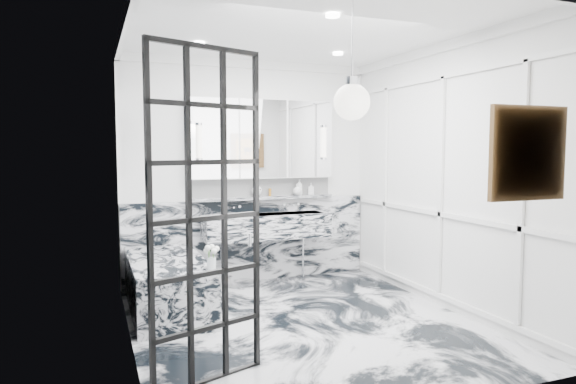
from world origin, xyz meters
name	(u,v)px	position (x,y,z in m)	size (l,w,h in m)	color
floor	(303,323)	(0.00, 0.00, 0.00)	(3.60, 3.60, 0.00)	silver
ceiling	(304,29)	(0.00, 0.00, 2.80)	(3.60, 3.60, 0.00)	white
wall_back	(249,172)	(0.00, 1.80, 1.40)	(3.60, 3.60, 0.00)	white
wall_front	(416,196)	(0.00, -1.80, 1.40)	(3.60, 3.60, 0.00)	white
wall_left	(128,184)	(-1.60, 0.00, 1.40)	(3.60, 3.60, 0.00)	white
wall_right	(443,177)	(1.60, 0.00, 1.40)	(3.60, 3.60, 0.00)	white
marble_clad_back	(250,240)	(0.00, 1.78, 0.53)	(3.18, 0.05, 1.05)	silver
marble_clad_left	(130,191)	(-1.59, 0.00, 1.34)	(0.02, 3.56, 2.68)	silver
panel_molding	(441,186)	(1.58, 0.00, 1.30)	(0.03, 3.40, 2.30)	white
soap_bottle_a	(299,187)	(0.66, 1.71, 1.19)	(0.08, 0.08, 0.21)	#8C5919
soap_bottle_b	(311,189)	(0.83, 1.71, 1.17)	(0.07, 0.07, 0.16)	#4C4C51
soap_bottle_c	(297,189)	(0.63, 1.71, 1.17)	(0.12, 0.12, 0.15)	silver
face_pot	(257,191)	(0.07, 1.71, 1.17)	(0.13, 0.13, 0.13)	white
amber_bottle	(270,192)	(0.25, 1.71, 1.14)	(0.04, 0.04, 0.10)	#8C5919
flower_vase	(211,264)	(-0.85, 0.23, 0.61)	(0.08, 0.08, 0.12)	silver
crittall_door	(207,218)	(-1.13, -0.90, 1.20)	(0.88, 0.04, 2.40)	black
artwork	(528,153)	(0.95, -1.76, 1.66)	(0.56, 0.05, 0.56)	gold
pendant_light	(352,102)	(-0.19, -1.31, 2.01)	(0.25, 0.25, 0.25)	white
trough_sink	(267,226)	(0.15, 1.55, 0.73)	(1.60, 0.45, 0.30)	silver
ledge	(262,198)	(0.15, 1.72, 1.07)	(1.90, 0.14, 0.04)	silver
subway_tile	(261,187)	(0.15, 1.78, 1.21)	(1.90, 0.03, 0.23)	white
mirror_cabinet	(262,139)	(0.15, 1.73, 1.82)	(1.90, 0.16, 1.00)	white
sconce_left	(199,142)	(-0.67, 1.63, 1.78)	(0.07, 0.07, 0.40)	white
sconce_right	(324,142)	(0.97, 1.63, 1.78)	(0.07, 0.07, 0.40)	white
bathtub	(167,284)	(-1.18, 0.90, 0.28)	(0.75, 1.65, 0.55)	silver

